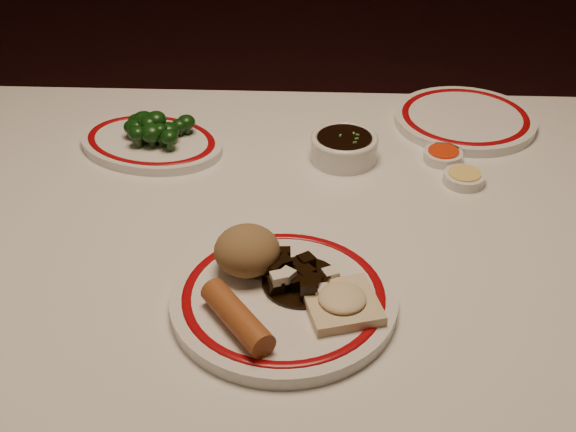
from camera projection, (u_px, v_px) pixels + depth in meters
The scene contains 12 objects.
dining_table at pixel (289, 277), 1.07m from camera, with size 1.20×0.90×0.75m.
main_plate at pixel (284, 298), 0.88m from camera, with size 0.36×0.36×0.02m.
rice_mound at pixel (247, 251), 0.90m from camera, with size 0.08×0.08×0.06m, color olive.
spring_roll at pixel (237, 317), 0.82m from camera, with size 0.03×0.03×0.12m, color #9B5226.
fried_wonton at pixel (342, 302), 0.85m from camera, with size 0.10×0.10×0.02m.
stirfry_heap at pixel (300, 278), 0.88m from camera, with size 0.10×0.10×0.03m.
broccoli_plate at pixel (151, 142), 1.21m from camera, with size 0.30×0.28×0.02m.
broccoli_pile at pixel (152, 127), 1.19m from camera, with size 0.12×0.09×0.05m.
soy_bowl at pixel (344, 148), 1.17m from camera, with size 0.11×0.11×0.04m.
sweet_sour_dish at pixel (443, 156), 1.17m from camera, with size 0.06×0.06×0.02m.
mustard_dish at pixel (464, 178), 1.11m from camera, with size 0.06×0.06×0.02m.
far_plate at pixel (465, 119), 1.28m from camera, with size 0.30×0.30×0.02m.
Camera 1 is at (0.04, -0.83, 1.34)m, focal length 45.00 mm.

